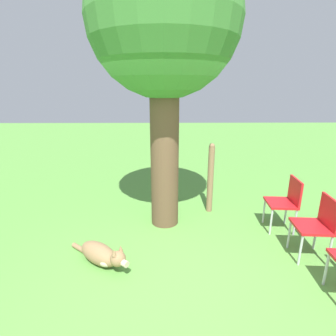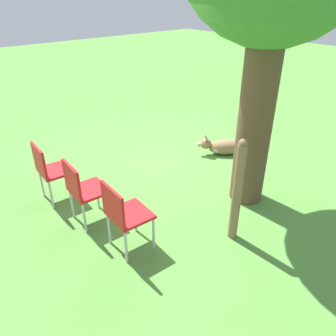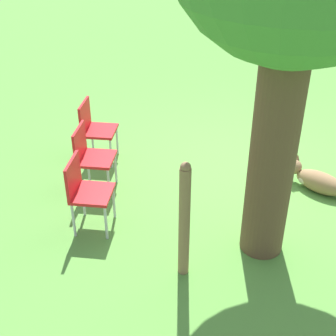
{
  "view_description": "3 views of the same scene",
  "coord_description": "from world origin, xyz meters",
  "px_view_note": "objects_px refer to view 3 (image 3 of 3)",
  "views": [
    {
      "loc": [
        -0.14,
        -2.65,
        2.18
      ],
      "look_at": [
        -0.08,
        1.38,
        0.96
      ],
      "focal_mm": 28.0,
      "sensor_mm": 36.0,
      "label": 1
    },
    {
      "loc": [
        3.31,
        3.58,
        2.64
      ],
      "look_at": [
        0.79,
        0.73,
        0.54
      ],
      "focal_mm": 35.0,
      "sensor_mm": 36.0,
      "label": 2
    },
    {
      "loc": [
        0.68,
        5.24,
        3.36
      ],
      "look_at": [
        0.9,
        0.64,
        0.5
      ],
      "focal_mm": 50.0,
      "sensor_mm": 36.0,
      "label": 3
    }
  ],
  "objects_px": {
    "fence_post": "(184,220)",
    "red_chair_2": "(85,189)",
    "dog": "(316,180)",
    "red_chair_0": "(94,127)",
    "red_chair_1": "(90,154)"
  },
  "relations": [
    {
      "from": "fence_post",
      "to": "red_chair_2",
      "type": "relative_size",
      "value": 1.49
    },
    {
      "from": "red_chair_1",
      "to": "dog",
      "type": "bearing_deg",
      "value": 6.98
    },
    {
      "from": "red_chair_0",
      "to": "red_chair_1",
      "type": "distance_m",
      "value": 0.74
    },
    {
      "from": "fence_post",
      "to": "red_chair_0",
      "type": "bearing_deg",
      "value": -59.74
    },
    {
      "from": "red_chair_0",
      "to": "red_chair_2",
      "type": "bearing_deg",
      "value": -78.94
    },
    {
      "from": "dog",
      "to": "fence_post",
      "type": "bearing_deg",
      "value": 81.27
    },
    {
      "from": "dog",
      "to": "red_chair_1",
      "type": "bearing_deg",
      "value": 40.53
    },
    {
      "from": "fence_post",
      "to": "red_chair_0",
      "type": "xyz_separation_m",
      "value": [
        1.26,
        -2.15,
        -0.14
      ]
    },
    {
      "from": "dog",
      "to": "red_chair_2",
      "type": "height_order",
      "value": "red_chair_2"
    },
    {
      "from": "red_chair_0",
      "to": "red_chair_1",
      "type": "xyz_separation_m",
      "value": [
        -0.09,
        0.74,
        0.0
      ]
    },
    {
      "from": "red_chair_0",
      "to": "red_chair_1",
      "type": "relative_size",
      "value": 1.0
    },
    {
      "from": "fence_post",
      "to": "red_chair_2",
      "type": "bearing_deg",
      "value": -31.83
    },
    {
      "from": "dog",
      "to": "red_chair_2",
      "type": "relative_size",
      "value": 1.06
    },
    {
      "from": "red_chair_1",
      "to": "red_chair_0",
      "type": "bearing_deg",
      "value": 101.06
    },
    {
      "from": "dog",
      "to": "red_chair_2",
      "type": "xyz_separation_m",
      "value": [
        2.72,
        0.86,
        0.37
      ]
    }
  ]
}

